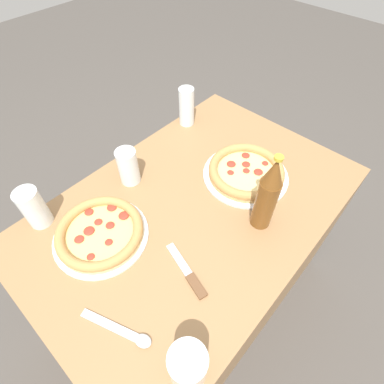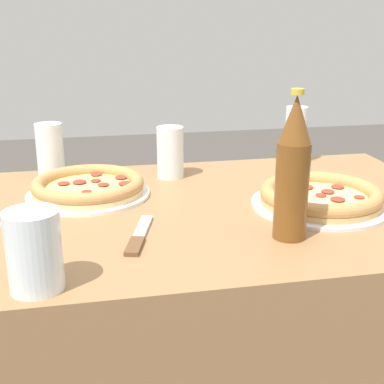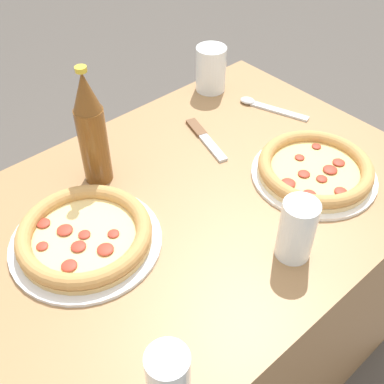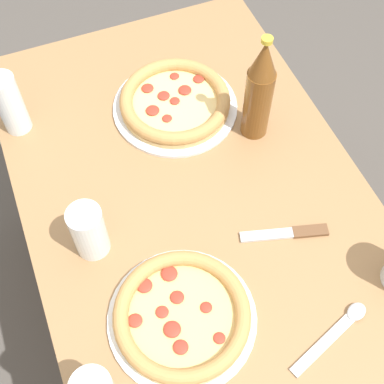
# 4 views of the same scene
# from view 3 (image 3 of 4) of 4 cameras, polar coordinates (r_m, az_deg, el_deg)

# --- Properties ---
(ground_plane) EXTENTS (8.00, 8.00, 0.00)m
(ground_plane) POSITION_cam_3_polar(r_m,az_deg,el_deg) (1.60, -0.56, -19.76)
(ground_plane) COLOR #4C4742
(table) EXTENTS (1.09, 0.72, 0.70)m
(table) POSITION_cam_3_polar(r_m,az_deg,el_deg) (1.29, -0.67, -12.64)
(table) COLOR #997047
(table) RESTS_ON ground_plane
(pizza_veggie) EXTENTS (0.28, 0.28, 0.04)m
(pizza_veggie) POSITION_cam_3_polar(r_m,az_deg,el_deg) (1.11, 14.36, 2.59)
(pizza_veggie) COLOR white
(pizza_veggie) RESTS_ON table
(pizza_salami) EXTENTS (0.30, 0.30, 0.05)m
(pizza_salami) POSITION_cam_3_polar(r_m,az_deg,el_deg) (0.95, -12.59, -5.09)
(pizza_salami) COLOR silver
(pizza_salami) RESTS_ON table
(glass_lemonade) EXTENTS (0.07, 0.07, 0.13)m
(glass_lemonade) POSITION_cam_3_polar(r_m,az_deg,el_deg) (0.90, 12.28, -4.58)
(glass_lemonade) COLOR white
(glass_lemonade) RESTS_ON table
(glass_water) EXTENTS (0.08, 0.08, 0.12)m
(glass_water) POSITION_cam_3_polar(r_m,az_deg,el_deg) (1.36, 2.25, 14.12)
(glass_water) COLOR white
(glass_water) RESTS_ON table
(beer_bottle) EXTENTS (0.06, 0.06, 0.27)m
(beer_bottle) POSITION_cam_3_polar(r_m,az_deg,el_deg) (1.02, -11.83, 7.19)
(beer_bottle) COLOR brown
(beer_bottle) RESTS_ON table
(knife) EXTENTS (0.07, 0.18, 0.01)m
(knife) POSITION_cam_3_polar(r_m,az_deg,el_deg) (1.19, 1.48, 6.48)
(knife) COLOR brown
(knife) RESTS_ON table
(spoon) EXTENTS (0.09, 0.19, 0.01)m
(spoon) POSITION_cam_3_polar(r_m,az_deg,el_deg) (1.32, 8.50, 10.06)
(spoon) COLOR silver
(spoon) RESTS_ON table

